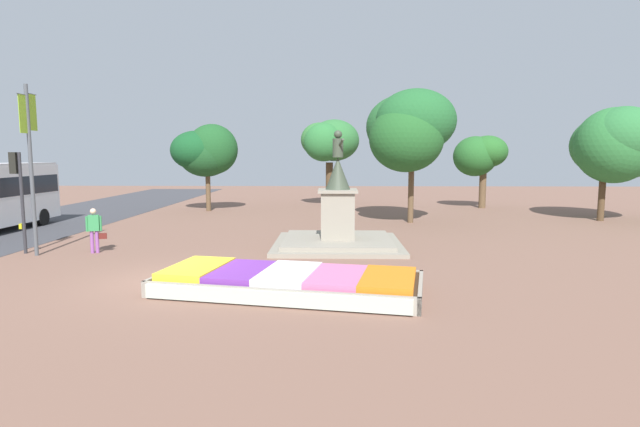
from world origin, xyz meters
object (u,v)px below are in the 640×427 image
(flower_planter, at_px, (287,282))
(banner_pole, at_px, (31,162))
(traffic_light_mid_block, at_px, (18,184))
(pedestrian_with_handbag, at_px, (95,228))
(statue_monument, at_px, (338,225))

(flower_planter, relative_size, banner_pole, 1.21)
(traffic_light_mid_block, relative_size, pedestrian_with_handbag, 2.23)
(statue_monument, bearing_deg, banner_pole, -168.72)
(flower_planter, xyz_separation_m, statue_monument, (1.45, 7.00, 0.58))
(statue_monument, height_order, pedestrian_with_handbag, statue_monument)
(banner_pole, relative_size, pedestrian_with_handbag, 3.65)
(traffic_light_mid_block, bearing_deg, flower_planter, -25.90)
(flower_planter, distance_m, statue_monument, 7.17)
(flower_planter, height_order, traffic_light_mid_block, traffic_light_mid_block)
(traffic_light_mid_block, distance_m, banner_pole, 1.19)
(flower_planter, relative_size, pedestrian_with_handbag, 4.43)
(traffic_light_mid_block, bearing_deg, statue_monument, 8.91)
(traffic_light_mid_block, height_order, banner_pole, banner_pole)
(statue_monument, distance_m, banner_pole, 11.76)
(pedestrian_with_handbag, bearing_deg, traffic_light_mid_block, -176.30)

